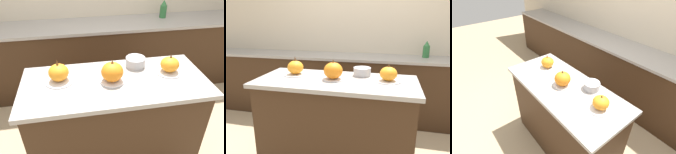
{
  "view_description": "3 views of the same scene",
  "coord_description": "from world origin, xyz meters",
  "views": [
    {
      "loc": [
        -0.27,
        -1.33,
        1.86
      ],
      "look_at": [
        -0.03,
        -0.04,
        1.01
      ],
      "focal_mm": 35.0,
      "sensor_mm": 36.0,
      "label": 1
    },
    {
      "loc": [
        0.45,
        -1.77,
        1.48
      ],
      "look_at": [
        0.03,
        -0.04,
        0.99
      ],
      "focal_mm": 35.0,
      "sensor_mm": 36.0,
      "label": 2
    },
    {
      "loc": [
        1.11,
        -0.88,
        2.04
      ],
      "look_at": [
        -0.01,
        0.01,
        1.05
      ],
      "focal_mm": 28.0,
      "sensor_mm": 36.0,
      "label": 3
    }
  ],
  "objects": [
    {
      "name": "kitchen_island",
      "position": [
        0.0,
        0.0,
        0.48
      ],
      "size": [
        1.39,
        0.62,
        0.96
      ],
      "color": "#382314",
      "rests_on": "ground_plane"
    },
    {
      "name": "mixing_bowl",
      "position": [
        0.2,
        0.19,
        0.99
      ],
      "size": [
        0.16,
        0.16,
        0.08
      ],
      "color": "#ADADB2",
      "rests_on": "kitchen_island"
    },
    {
      "name": "wall_back",
      "position": [
        0.0,
        1.66,
        1.25
      ],
      "size": [
        8.0,
        0.06,
        2.5
      ],
      "color": "beige",
      "rests_on": "ground_plane"
    },
    {
      "name": "pumpkin_cake_left",
      "position": [
        -0.41,
        0.08,
        1.02
      ],
      "size": [
        0.23,
        0.23,
        0.18
      ],
      "color": "silver",
      "rests_on": "kitchen_island"
    },
    {
      "name": "pumpkin_cake_center",
      "position": [
        -0.02,
        -0.0,
        1.03
      ],
      "size": [
        0.19,
        0.19,
        0.18
      ],
      "color": "silver",
      "rests_on": "kitchen_island"
    },
    {
      "name": "ground_plane",
      "position": [
        0.0,
        0.0,
        0.0
      ],
      "size": [
        12.0,
        12.0,
        0.0
      ],
      "primitive_type": "plane",
      "color": "tan"
    },
    {
      "name": "pumpkin_cake_right",
      "position": [
        0.44,
        0.05,
        1.01
      ],
      "size": [
        0.22,
        0.22,
        0.15
      ],
      "color": "silver",
      "rests_on": "kitchen_island"
    },
    {
      "name": "back_counter",
      "position": [
        0.0,
        1.33,
        0.47
      ],
      "size": [
        6.0,
        0.6,
        0.94
      ],
      "color": "#382314",
      "rests_on": "ground_plane"
    }
  ]
}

